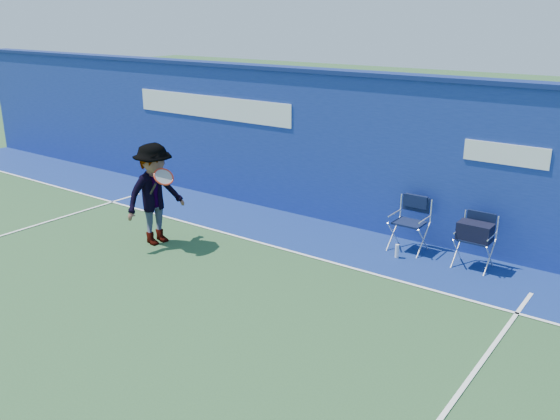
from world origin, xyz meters
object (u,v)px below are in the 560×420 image
Objects in this scene: water_bottle at (397,251)px; tennis_player at (155,194)px; directors_chair_right at (474,246)px; directors_chair_left at (409,233)px.

water_bottle is 4.52m from tennis_player.
tennis_player is (-5.20, -2.35, 0.57)m from directors_chair_right.
directors_chair_right is 1.30m from water_bottle.
directors_chair_left is at bearing 31.49° from tennis_player.
directors_chair_left reaches higher than water_bottle.
directors_chair_left is 0.50m from water_bottle.
tennis_player reaches higher than directors_chair_left.
tennis_player reaches higher than water_bottle.
directors_chair_right is 5.73m from tennis_player.
directors_chair_right is (1.22, -0.08, 0.06)m from directors_chair_left.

